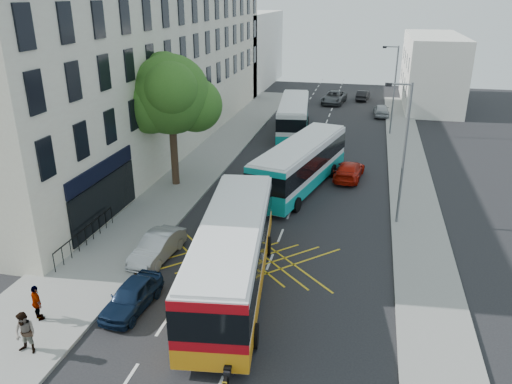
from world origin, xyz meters
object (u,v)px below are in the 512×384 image
Objects in this scene: motorbike at (230,358)px; distant_car_grey at (334,98)px; lamp_near at (403,147)px; parked_car_blue at (132,296)px; distant_car_dark at (363,95)px; bus_near at (232,253)px; pedestrian_far at (37,303)px; pedestrian_near at (25,333)px; bus_mid at (300,164)px; lamp_far at (393,86)px; red_hatchback at (349,170)px; bus_far at (294,116)px; parked_car_silver at (157,247)px; street_tree at (170,95)px; distant_car_silver at (381,110)px.

motorbike is 0.39× the size of distant_car_grey.
lamp_near is 2.22× the size of parked_car_blue.
parked_car_blue reaches higher than distant_car_dark.
bus_near is 7.86× the size of pedestrian_far.
pedestrian_near reaches higher than distant_car_grey.
bus_mid reaches higher than pedestrian_near.
lamp_far reaches higher than red_hatchback.
bus_far is at bearing 77.38° from distant_car_dark.
pedestrian_near reaches higher than parked_car_blue.
parked_car_blue is at bearing -74.62° from parked_car_silver.
parked_car_silver is at bearing 103.51° from parked_car_blue.
bus_near is 1.07× the size of bus_far.
parked_car_blue is at bearing 86.52° from distant_car_dark.
street_tree is 1.10× the size of lamp_near.
lamp_near is 1.83× the size of red_hatchback.
parked_car_blue is at bearing -75.69° from street_tree.
street_tree reaches higher than parked_car_blue.
distant_car_grey reaches higher than parked_car_silver.
lamp_near is 34.15m from distant_car_grey.
street_tree is at bearing 57.17° from distant_car_silver.
distant_car_silver is at bearing 41.27° from bus_far.
bus_mid is at bearing 71.91° from pedestrian_near.
distant_car_dark is (-2.20, 8.45, -0.06)m from distant_car_silver.
lamp_far is 5.15× the size of pedestrian_far.
lamp_far is 16.91m from distant_car_dark.
bus_near is 5.93× the size of motorbike.
parked_car_blue is 0.92× the size of distant_car_silver.
bus_near is 37.01m from distant_car_silver.
bus_near is at bearing 100.78° from motorbike.
pedestrian_near is (-7.25, -48.11, 0.27)m from distant_car_grey.
bus_mid is 3.22× the size of distant_car_dark.
distant_car_grey is at bearing 84.16° from pedestrian_near.
pedestrian_near is (-13.52, -34.77, -3.62)m from lamp_far.
bus_far is 3.18× the size of parked_car_blue.
bus_mid is (-6.21, 4.43, -2.91)m from lamp_near.
bus_near is 5.81m from motorbike.
bus_mid is at bearing -111.76° from lamp_far.
street_tree is 1.69× the size of distant_car_grey.
distant_car_silver is 44.38m from pedestrian_near.
parked_car_silver is at bearing 150.32° from bus_near.
parked_car_blue is 3.71m from pedestrian_far.
pedestrian_far is (-8.42, 1.33, 0.07)m from motorbike.
lamp_far is at bearing -96.43° from red_hatchback.
distant_car_dark is at bearing -83.53° from red_hatchback.
distant_car_grey is 1.42× the size of distant_car_dark.
red_hatchback is at bearing 63.95° from parked_car_silver.
lamp_far is 1.53× the size of distant_car_grey.
parked_car_blue is at bearing 145.78° from motorbike.
parked_car_silver is 16.47m from red_hatchback.
lamp_near reaches higher than bus_near.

